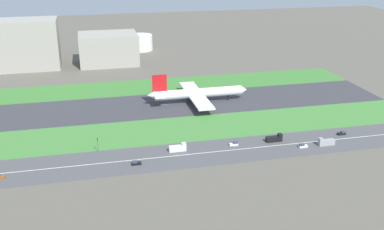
{
  "coord_description": "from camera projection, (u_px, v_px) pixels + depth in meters",
  "views": [
    {
      "loc": [
        -44.86,
        -265.71,
        95.4
      ],
      "look_at": [
        8.66,
        -36.5,
        6.0
      ],
      "focal_mm": 42.58,
      "sensor_mm": 36.0,
      "label": 1
    }
  ],
  "objects": [
    {
      "name": "terminal_building",
      "position": [
        29.0,
        44.0,
        363.03
      ],
      "size": [
        46.22,
        31.6,
        38.96
      ],
      "primitive_type": "cube",
      "color": "#9E998E",
      "rests_on": "ground_plane"
    },
    {
      "name": "highway_centerline",
      "position": [
        192.0,
        154.0,
        218.8
      ],
      "size": [
        266.0,
        0.5,
        0.01
      ],
      "primitive_type": "cube",
      "color": "silver",
      "rests_on": "highway"
    },
    {
      "name": "grass_median_south",
      "position": [
        178.0,
        129.0,
        247.95
      ],
      "size": [
        280.0,
        36.0,
        0.1
      ],
      "primitive_type": "cube",
      "color": "#427F38",
      "rests_on": "ground_plane"
    },
    {
      "name": "car_3",
      "position": [
        234.0,
        144.0,
        227.95
      ],
      "size": [
        4.4,
        1.8,
        2.0
      ],
      "color": "silver",
      "rests_on": "highway"
    },
    {
      "name": "truck_2",
      "position": [
        178.0,
        148.0,
        221.59
      ],
      "size": [
        8.4,
        2.5,
        4.0
      ],
      "color": "silver",
      "rests_on": "highway"
    },
    {
      "name": "car_2",
      "position": [
        303.0,
        146.0,
        225.76
      ],
      "size": [
        4.4,
        1.8,
        2.0
      ],
      "rotation": [
        0.0,
        0.0,
        3.14
      ],
      "color": "silver",
      "rests_on": "highway"
    },
    {
      "name": "fuel_tank_centre",
      "position": [
        140.0,
        43.0,
        428.33
      ],
      "size": [
        23.28,
        23.28,
        14.44
      ],
      "primitive_type": "cylinder",
      "color": "silver",
      "rests_on": "ground_plane"
    },
    {
      "name": "car_1",
      "position": [
        136.0,
        163.0,
        208.13
      ],
      "size": [
        4.4,
        1.8,
        2.0
      ],
      "rotation": [
        0.0,
        0.0,
        3.14
      ],
      "color": "black",
      "rests_on": "highway"
    },
    {
      "name": "traffic_light",
      "position": [
        98.0,
        144.0,
        219.85
      ],
      "size": [
        0.36,
        0.5,
        7.2
      ],
      "color": "#4C4C51",
      "rests_on": "highway"
    },
    {
      "name": "fuel_tank_west",
      "position": [
        107.0,
        44.0,
        421.73
      ],
      "size": [
        24.17,
        24.17,
        15.27
      ],
      "primitive_type": "cylinder",
      "color": "silver",
      "rests_on": "ground_plane"
    },
    {
      "name": "car_0",
      "position": [
        342.0,
        133.0,
        240.67
      ],
      "size": [
        4.4,
        1.8,
        2.0
      ],
      "color": "black",
      "rests_on": "highway"
    },
    {
      "name": "airliner",
      "position": [
        196.0,
        93.0,
        287.33
      ],
      "size": [
        65.0,
        56.0,
        19.7
      ],
      "color": "white",
      "rests_on": "runway"
    },
    {
      "name": "truck_1",
      "position": [
        274.0,
        139.0,
        232.28
      ],
      "size": [
        8.4,
        2.5,
        4.0
      ],
      "color": "black",
      "rests_on": "highway"
    },
    {
      "name": "truck_0",
      "position": [
        326.0,
        142.0,
        228.16
      ],
      "size": [
        8.4,
        2.5,
        4.0
      ],
      "rotation": [
        0.0,
        0.0,
        3.14
      ],
      "color": "#99999E",
      "rests_on": "highway"
    },
    {
      "name": "highway",
      "position": [
        192.0,
        154.0,
        218.82
      ],
      "size": [
        280.0,
        28.0,
        0.1
      ],
      "primitive_type": "cube",
      "color": "#4C4C4F",
      "rests_on": "ground_plane"
    },
    {
      "name": "grass_median_north",
      "position": [
        155.0,
        86.0,
        322.6
      ],
      "size": [
        280.0,
        36.0,
        0.1
      ],
      "primitive_type": "cube",
      "color": "#3D7A33",
      "rests_on": "ground_plane"
    },
    {
      "name": "hangar_building",
      "position": [
        108.0,
        49.0,
        378.7
      ],
      "size": [
        47.55,
        35.92,
        25.24
      ],
      "primitive_type": "cube",
      "color": "#9E998E",
      "rests_on": "ground_plane"
    },
    {
      "name": "runway",
      "position": [
        165.0,
        105.0,
        285.28
      ],
      "size": [
        280.0,
        46.0,
        0.1
      ],
      "primitive_type": "cube",
      "color": "#38383D",
      "rests_on": "ground_plane"
    },
    {
      "name": "ground_plane",
      "position": [
        165.0,
        105.0,
        285.3
      ],
      "size": [
        800.0,
        800.0,
        0.0
      ],
      "primitive_type": "plane",
      "color": "#5B564C"
    }
  ]
}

